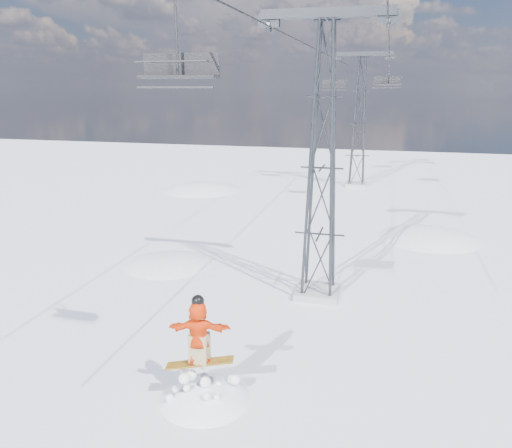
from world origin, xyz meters
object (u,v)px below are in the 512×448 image
object	(u,v)px
snowboarder_jump	(206,446)
lift_chair_near	(179,68)
lift_tower_near	(322,169)
lift_tower_far	(359,124)

from	to	relation	value
snowboarder_jump	lift_chair_near	size ratio (longest dim) A/B	3.21
lift_chair_near	lift_tower_near	bearing A→B (deg)	76.05
lift_tower_near	lift_chair_near	size ratio (longest dim) A/B	5.04
lift_chair_near	snowboarder_jump	bearing A→B (deg)	83.60
lift_tower_near	lift_tower_far	xyz separation A→B (m)	(0.00, 25.00, 0.00)
snowboarder_jump	lift_chair_near	world-z (taller)	lift_chair_near
lift_tower_far	lift_chair_near	xyz separation A→B (m)	(-2.20, -33.86, 3.57)
lift_tower_near	lift_chair_near	xyz separation A→B (m)	(-2.20, -8.86, 3.57)
lift_tower_far	lift_tower_near	bearing A→B (deg)	-90.00
snowboarder_jump	lift_tower_far	bearing A→B (deg)	86.34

